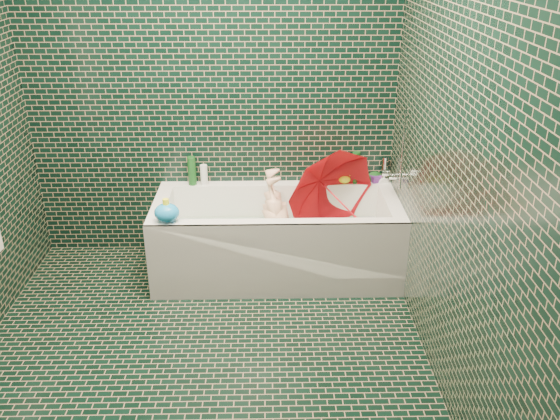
{
  "coord_description": "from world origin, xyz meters",
  "views": [
    {
      "loc": [
        0.39,
        -2.7,
        2.21
      ],
      "look_at": [
        0.47,
        0.82,
        0.57
      ],
      "focal_mm": 38.0,
      "sensor_mm": 36.0,
      "label": 1
    }
  ],
  "objects_px": {
    "rubber_duck": "(345,178)",
    "bath_toy": "(167,212)",
    "bathtub": "(277,246)",
    "child": "(282,232)",
    "umbrella": "(339,200)"
  },
  "relations": [
    {
      "from": "rubber_duck",
      "to": "bath_toy",
      "type": "height_order",
      "value": "bath_toy"
    },
    {
      "from": "bathtub",
      "to": "rubber_duck",
      "type": "distance_m",
      "value": 0.72
    },
    {
      "from": "umbrella",
      "to": "rubber_duck",
      "type": "height_order",
      "value": "umbrella"
    },
    {
      "from": "rubber_duck",
      "to": "bath_toy",
      "type": "xyz_separation_m",
      "value": [
        -1.21,
        -0.62,
        0.02
      ]
    },
    {
      "from": "bathtub",
      "to": "bath_toy",
      "type": "distance_m",
      "value": 0.86
    },
    {
      "from": "child",
      "to": "umbrella",
      "type": "relative_size",
      "value": 1.36
    },
    {
      "from": "umbrella",
      "to": "bath_toy",
      "type": "bearing_deg",
      "value": 174.02
    },
    {
      "from": "bath_toy",
      "to": "rubber_duck",
      "type": "bearing_deg",
      "value": 16.26
    },
    {
      "from": "bathtub",
      "to": "rubber_duck",
      "type": "bearing_deg",
      "value": 32.49
    },
    {
      "from": "rubber_duck",
      "to": "child",
      "type": "bearing_deg",
      "value": -141.36
    },
    {
      "from": "child",
      "to": "umbrella",
      "type": "distance_m",
      "value": 0.46
    },
    {
      "from": "bathtub",
      "to": "bath_toy",
      "type": "relative_size",
      "value": 9.41
    },
    {
      "from": "umbrella",
      "to": "rubber_duck",
      "type": "bearing_deg",
      "value": 52.12
    },
    {
      "from": "bathtub",
      "to": "child",
      "type": "xyz_separation_m",
      "value": [
        0.04,
        0.01,
        0.1
      ]
    },
    {
      "from": "rubber_duck",
      "to": "bath_toy",
      "type": "bearing_deg",
      "value": -147.49
    }
  ]
}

